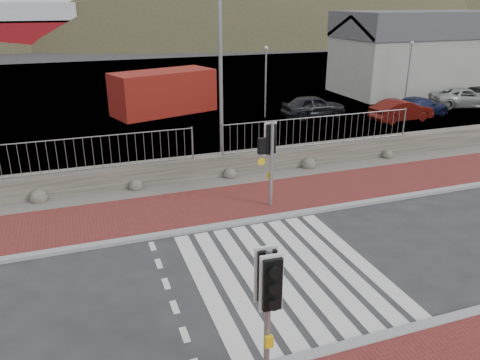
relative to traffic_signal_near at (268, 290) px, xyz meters
name	(u,v)px	position (x,y,z in m)	size (l,w,h in m)	color
ground	(285,272)	(1.91, 3.30, -2.02)	(220.00, 220.00, 0.00)	#28282B
sidewalk_far	(230,204)	(1.91, 7.80, -1.98)	(40.00, 3.00, 0.08)	maroon
kerb_near	(348,346)	(1.91, 0.30, -1.97)	(40.00, 0.25, 0.12)	gray
kerb_far	(245,222)	(1.91, 6.30, -1.97)	(40.00, 0.25, 0.12)	gray
zebra_crossing	(285,272)	(1.91, 3.30, -2.02)	(4.62, 5.60, 0.01)	silver
gravel_strip	(213,184)	(1.91, 9.80, -1.99)	(40.00, 1.50, 0.06)	#59544C
stone_wall	(207,167)	(1.91, 10.60, -1.57)	(40.00, 0.60, 0.90)	#4D483F
railing	(207,134)	(1.91, 10.45, -0.20)	(18.07, 0.07, 1.22)	gray
quay	(136,89)	(1.91, 31.20, -2.02)	(120.00, 40.00, 0.50)	#4C4C4F
water	(102,48)	(1.91, 66.20, -2.02)	(220.00, 50.00, 0.05)	#3F4C54
harbor_building	(419,52)	(21.91, 23.20, 0.91)	(12.20, 6.20, 5.80)	#9E9E99
hills_backdrop	(137,148)	(8.65, 91.20, -25.08)	(254.00, 90.00, 100.00)	#323821
traffic_signal_near	(268,290)	(0.00, 0.00, 0.00)	(0.42, 0.27, 2.81)	gray
traffic_signal_far	(271,147)	(3.10, 7.17, 0.11)	(0.70, 0.27, 2.94)	gray
streetlight	(224,49)	(2.91, 11.43, 2.80)	(1.81, 0.45, 8.57)	gray
shipping_container	(164,92)	(2.49, 22.38, -0.74)	(6.14, 2.56, 2.56)	maroon
car_a	(314,106)	(10.67, 18.35, -1.37)	(1.54, 3.83, 1.31)	black
car_b	(401,110)	(14.95, 15.75, -1.40)	(1.31, 3.77, 1.24)	#530F0B
car_c	(419,107)	(16.73, 16.39, -1.44)	(1.62, 3.99, 1.16)	#131A3C
car_d	(466,98)	(21.29, 17.47, -1.41)	(2.02, 4.39, 1.22)	#A5A5A5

